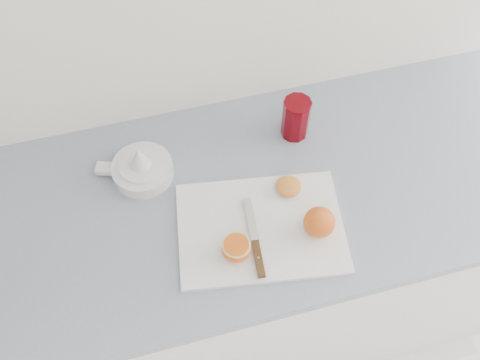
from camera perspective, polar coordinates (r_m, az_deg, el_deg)
The scene contains 8 objects.
counter at distance 1.70m, azimuth -0.64°, elevation -9.51°, with size 2.55×0.64×0.89m.
cutting_board at distance 1.26m, azimuth 2.23°, elevation -5.12°, with size 0.39×0.28×0.01m, color white.
whole_orange at distance 1.23m, azimuth 8.46°, elevation -4.48°, with size 0.07×0.07×0.07m.
half_orange at distance 1.20m, azimuth -0.39°, elevation -7.30°, with size 0.07×0.07×0.04m.
squeezed_shell at distance 1.30m, azimuth 5.20°, elevation -0.65°, with size 0.06×0.06×0.03m.
paring_knife at distance 1.21m, azimuth 1.83°, elevation -7.64°, with size 0.04×0.20×0.01m.
citrus_juicer at distance 1.34m, azimuth -10.47°, elevation 1.28°, with size 0.19×0.15×0.10m.
red_tumbler at distance 1.39m, azimuth 5.95°, elevation 6.46°, with size 0.07×0.07×0.12m.
Camera 1 is at (-0.11, 1.03, 2.00)m, focal length 40.00 mm.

